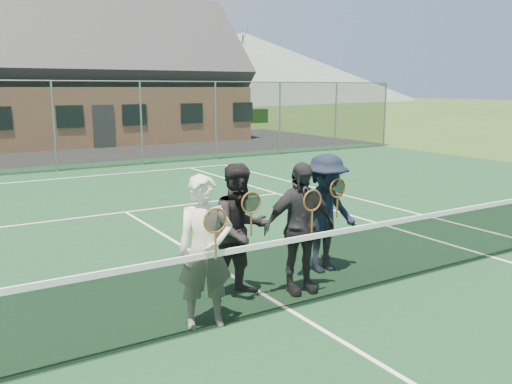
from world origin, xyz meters
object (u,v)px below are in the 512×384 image
tennis_net (289,271)px  clubhouse (88,64)px  player_d (325,213)px  player_b (241,231)px  player_a (205,252)px  player_c (300,228)px

tennis_net → clubhouse: size_ratio=0.75×
clubhouse → player_d: size_ratio=8.67×
tennis_net → player_b: (-0.26, 0.75, 0.38)m
tennis_net → player_d: (1.33, 0.95, 0.38)m
player_a → player_d: (2.41, 0.79, -0.00)m
tennis_net → player_d: 1.68m
player_b → tennis_net: bearing=-71.0°
tennis_net → player_c: player_c is taller
clubhouse → player_d: clubhouse is taller
clubhouse → player_b: 23.83m
clubhouse → player_c: clubhouse is taller
clubhouse → player_b: size_ratio=8.67×
clubhouse → player_c: (-3.51, -23.54, -3.07)m
player_b → clubhouse: bearing=79.6°
player_a → player_b: size_ratio=1.00×
player_a → player_c: size_ratio=1.00×
player_b → player_c: same height
tennis_net → player_c: size_ratio=6.49×
player_b → player_d: bearing=7.2°
player_c → player_d: size_ratio=1.00×
clubhouse → player_a: (-5.08, -23.84, -3.07)m
player_a → player_c: bearing=10.9°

